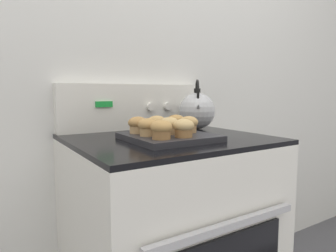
{
  "coord_description": "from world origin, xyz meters",
  "views": [
    {
      "loc": [
        -0.63,
        -0.65,
        1.07
      ],
      "look_at": [
        -0.05,
        0.27,
        0.94
      ],
      "focal_mm": 32.0,
      "sensor_mm": 36.0,
      "label": 1
    }
  ],
  "objects_px": {
    "stove_range": "(168,243)",
    "muffin_r1_c2": "(189,124)",
    "muffin_r0_c1": "(184,128)",
    "tea_kettle": "(197,110)",
    "muffin_r2_c0": "(138,125)",
    "muffin_r1_c1": "(169,125)",
    "muffin_pan": "(169,137)",
    "muffin_r2_c1": "(157,123)",
    "muffin_r1_c0": "(148,127)",
    "muffin_r2_c2": "(176,122)",
    "muffin_r0_c0": "(161,129)"
  },
  "relations": [
    {
      "from": "stove_range",
      "to": "muffin_r1_c2",
      "type": "bearing_deg",
      "value": -54.66
    },
    {
      "from": "muffin_r0_c1",
      "to": "tea_kettle",
      "type": "bearing_deg",
      "value": 45.84
    },
    {
      "from": "stove_range",
      "to": "muffin_r2_c0",
      "type": "xyz_separation_m",
      "value": [
        -0.13,
        0.02,
        0.5
      ]
    },
    {
      "from": "muffin_r1_c2",
      "to": "stove_range",
      "type": "bearing_deg",
      "value": 125.34
    },
    {
      "from": "muffin_r2_c0",
      "to": "muffin_r0_c1",
      "type": "bearing_deg",
      "value": -63.15
    },
    {
      "from": "muffin_r1_c1",
      "to": "muffin_pan",
      "type": "bearing_deg",
      "value": 120.06
    },
    {
      "from": "muffin_r1_c2",
      "to": "muffin_pan",
      "type": "bearing_deg",
      "value": 179.85
    },
    {
      "from": "muffin_r0_c1",
      "to": "muffin_r2_c1",
      "type": "relative_size",
      "value": 1.0
    },
    {
      "from": "muffin_r0_c1",
      "to": "muffin_r1_c2",
      "type": "height_order",
      "value": "same"
    },
    {
      "from": "tea_kettle",
      "to": "muffin_r1_c1",
      "type": "bearing_deg",
      "value": -144.18
    },
    {
      "from": "muffin_r1_c0",
      "to": "muffin_r2_c0",
      "type": "height_order",
      "value": "same"
    },
    {
      "from": "muffin_pan",
      "to": "muffin_r1_c2",
      "type": "distance_m",
      "value": 0.1
    },
    {
      "from": "muffin_r2_c2",
      "to": "muffin_r2_c0",
      "type": "bearing_deg",
      "value": -179.31
    },
    {
      "from": "muffin_r2_c1",
      "to": "muffin_r2_c2",
      "type": "distance_m",
      "value": 0.09
    },
    {
      "from": "stove_range",
      "to": "muffin_r1_c2",
      "type": "height_order",
      "value": "muffin_r1_c2"
    },
    {
      "from": "muffin_r1_c2",
      "to": "tea_kettle",
      "type": "distance_m",
      "value": 0.29
    },
    {
      "from": "muffin_r0_c0",
      "to": "muffin_r2_c1",
      "type": "height_order",
      "value": "same"
    },
    {
      "from": "muffin_r0_c1",
      "to": "muffin_r1_c0",
      "type": "height_order",
      "value": "same"
    },
    {
      "from": "muffin_r0_c0",
      "to": "muffin_r2_c2",
      "type": "distance_m",
      "value": 0.24
    },
    {
      "from": "stove_range",
      "to": "muffin_r1_c1",
      "type": "xyz_separation_m",
      "value": [
        -0.04,
        -0.07,
        0.5
      ]
    },
    {
      "from": "muffin_r1_c0",
      "to": "muffin_r1_c2",
      "type": "xyz_separation_m",
      "value": [
        0.18,
        -0.0,
        0.0
      ]
    },
    {
      "from": "muffin_r1_c0",
      "to": "tea_kettle",
      "type": "xyz_separation_m",
      "value": [
        0.38,
        0.21,
        0.04
      ]
    },
    {
      "from": "muffin_r2_c1",
      "to": "muffin_r2_c2",
      "type": "xyz_separation_m",
      "value": [
        0.09,
        0.0,
        0.0
      ]
    },
    {
      "from": "muffin_r0_c0",
      "to": "muffin_r1_c0",
      "type": "distance_m",
      "value": 0.09
    },
    {
      "from": "muffin_r1_c2",
      "to": "muffin_r2_c1",
      "type": "relative_size",
      "value": 1.0
    },
    {
      "from": "muffin_r1_c0",
      "to": "muffin_r1_c1",
      "type": "distance_m",
      "value": 0.09
    },
    {
      "from": "muffin_r0_c0",
      "to": "muffin_r1_c1",
      "type": "bearing_deg",
      "value": 44.5
    },
    {
      "from": "muffin_r1_c0",
      "to": "tea_kettle",
      "type": "distance_m",
      "value": 0.43
    },
    {
      "from": "muffin_r1_c0",
      "to": "muffin_r1_c1",
      "type": "xyz_separation_m",
      "value": [
        0.09,
        -0.0,
        0.0
      ]
    },
    {
      "from": "muffin_r0_c1",
      "to": "muffin_r1_c0",
      "type": "relative_size",
      "value": 1.0
    },
    {
      "from": "stove_range",
      "to": "muffin_r0_c1",
      "type": "height_order",
      "value": "muffin_r0_c1"
    },
    {
      "from": "muffin_r1_c2",
      "to": "muffin_r2_c2",
      "type": "distance_m",
      "value": 0.09
    },
    {
      "from": "muffin_r2_c0",
      "to": "muffin_pan",
      "type": "bearing_deg",
      "value": -44.77
    },
    {
      "from": "muffin_r1_c2",
      "to": "muffin_r2_c2",
      "type": "relative_size",
      "value": 1.0
    },
    {
      "from": "muffin_r2_c1",
      "to": "muffin_r0_c1",
      "type": "bearing_deg",
      "value": -88.48
    },
    {
      "from": "stove_range",
      "to": "muffin_r2_c0",
      "type": "relative_size",
      "value": 12.1
    },
    {
      "from": "muffin_r0_c1",
      "to": "muffin_pan",
      "type": "bearing_deg",
      "value": 91.66
    },
    {
      "from": "stove_range",
      "to": "muffin_pan",
      "type": "distance_m",
      "value": 0.46
    },
    {
      "from": "muffin_r1_c0",
      "to": "muffin_pan",
      "type": "bearing_deg",
      "value": -1.26
    },
    {
      "from": "muffin_r0_c1",
      "to": "stove_range",
      "type": "bearing_deg",
      "value": 76.54
    },
    {
      "from": "muffin_r2_c2",
      "to": "muffin_r0_c1",
      "type": "bearing_deg",
      "value": -116.28
    },
    {
      "from": "stove_range",
      "to": "muffin_r2_c2",
      "type": "height_order",
      "value": "muffin_r2_c2"
    },
    {
      "from": "muffin_pan",
      "to": "muffin_r2_c2",
      "type": "distance_m",
      "value": 0.13
    },
    {
      "from": "muffin_r0_c1",
      "to": "tea_kettle",
      "type": "relative_size",
      "value": 0.31
    },
    {
      "from": "muffin_r0_c0",
      "to": "muffin_r2_c2",
      "type": "height_order",
      "value": "same"
    },
    {
      "from": "muffin_r0_c1",
      "to": "muffin_r1_c1",
      "type": "height_order",
      "value": "same"
    },
    {
      "from": "muffin_pan",
      "to": "muffin_r0_c0",
      "type": "distance_m",
      "value": 0.13
    },
    {
      "from": "muffin_pan",
      "to": "muffin_r2_c2",
      "type": "relative_size",
      "value": 4.09
    },
    {
      "from": "muffin_r1_c1",
      "to": "muffin_r1_c2",
      "type": "bearing_deg",
      "value": 0.83
    },
    {
      "from": "tea_kettle",
      "to": "muffin_r1_c0",
      "type": "bearing_deg",
      "value": -151.3
    }
  ]
}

